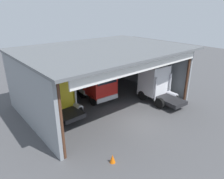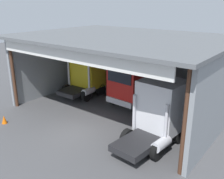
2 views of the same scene
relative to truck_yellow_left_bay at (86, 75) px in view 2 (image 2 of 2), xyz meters
The scene contains 8 objects.
ground_plane 7.34m from the truck_yellow_left_bay, 51.59° to the right, with size 80.00×80.00×0.00m, color #4C4C4F.
workshop_shed 4.95m from the truck_yellow_left_bay, ahead, with size 14.87×11.33×5.62m.
truck_yellow_left_bay is the anchor object (origin of this frame).
truck_red_center_bay 4.57m from the truck_yellow_left_bay, ahead, with size 2.81×4.81×3.50m.
truck_white_yard_outside 9.62m from the truck_yellow_left_bay, 20.68° to the right, with size 2.59×5.03×3.70m.
oil_drum 8.03m from the truck_yellow_left_bay, 29.72° to the left, with size 0.58×0.58×0.89m, color #B21E19.
tool_cart 4.51m from the truck_yellow_left_bay, 53.82° to the left, with size 0.90×0.60×1.00m, color #1E59A5.
traffic_cone 7.88m from the truck_yellow_left_bay, 92.83° to the right, with size 0.36×0.36×0.56m, color orange.
Camera 2 is at (10.62, -9.98, 7.79)m, focal length 40.70 mm.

